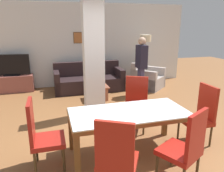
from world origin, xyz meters
name	(u,v)px	position (x,y,z in m)	size (l,w,h in m)	color
ground_plane	(128,153)	(0.00, 0.00, 0.00)	(18.00, 18.00, 0.00)	brown
back_wall	(83,45)	(0.00, 4.42, 1.35)	(7.20, 0.09, 2.70)	silver
divider_pillar	(94,56)	(-0.19, 1.74, 1.35)	(0.44, 0.29, 2.70)	silver
dining_table	(129,120)	(0.00, 0.00, 0.58)	(1.82, 0.88, 0.72)	brown
dining_chair_far_right	(136,102)	(0.45, 0.84, 0.54)	(0.62, 0.62, 1.03)	maroon
dining_chair_near_right	(186,146)	(0.45, -0.84, 0.54)	(0.62, 0.62, 1.03)	#A01B14
dining_chair_head_right	(200,113)	(1.31, 0.00, 0.54)	(0.46, 0.46, 1.03)	maroon
dining_chair_head_left	(41,134)	(-1.30, 0.00, 0.54)	(0.46, 0.46, 1.03)	maroon
dining_chair_near_left	(116,157)	(-0.45, -0.82, 0.54)	(0.63, 0.63, 1.03)	maroon
sofa	(89,81)	(0.02, 3.72, 0.29)	(2.12, 0.90, 0.86)	black
armchair	(147,79)	(1.90, 3.43, 0.29)	(1.24, 1.24, 0.85)	#A59B95
coffee_table	(98,92)	(0.10, 2.74, 0.20)	(0.56, 0.52, 0.38)	brown
bottle	(101,81)	(0.21, 2.81, 0.49)	(0.08, 0.08, 0.27)	#4C2D14
tv_stand	(13,84)	(-2.26, 4.14, 0.26)	(1.20, 0.40, 0.52)	brown
tv_screen	(11,65)	(-2.26, 4.14, 0.83)	(1.09, 0.25, 0.64)	black
floor_lamp	(145,43)	(1.93, 3.74, 1.43)	(0.36, 0.36, 1.69)	#B7B7BC
standing_person	(141,63)	(1.38, 2.75, 0.97)	(0.22, 0.38, 1.68)	#3B395A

